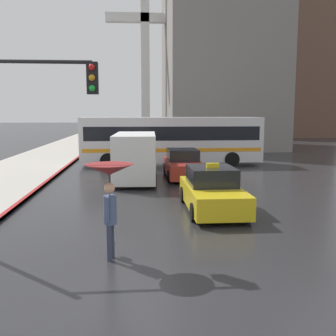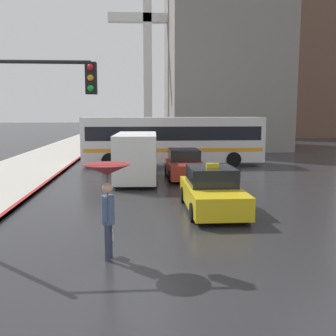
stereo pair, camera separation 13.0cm
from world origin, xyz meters
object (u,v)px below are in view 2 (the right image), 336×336
(pedestrian_with_umbrella, at_px, (107,182))
(traffic_light, at_px, (13,109))
(ambulance_van, at_px, (136,155))
(taxi, at_px, (212,191))
(sedan_red, at_px, (184,165))
(monument_cross, at_px, (147,46))
(city_bus, at_px, (173,139))

(pedestrian_with_umbrella, bearing_deg, traffic_light, 73.55)
(ambulance_van, bearing_deg, taxi, 115.15)
(sedan_red, bearing_deg, monument_cross, -86.26)
(taxi, bearing_deg, pedestrian_with_umbrella, 53.91)
(city_bus, xyz_separation_m, pedestrian_with_umbrella, (-2.98, -17.00, 0.09))
(sedan_red, distance_m, pedestrian_with_umbrella, 12.31)
(taxi, relative_size, sedan_red, 0.94)
(ambulance_van, distance_m, traffic_light, 10.23)
(taxi, distance_m, city_bus, 12.53)
(taxi, xyz_separation_m, traffic_light, (-5.75, -3.14, 2.83))
(taxi, relative_size, monument_cross, 0.24)
(pedestrian_with_umbrella, height_order, traffic_light, traffic_light)
(ambulance_van, height_order, traffic_light, traffic_light)
(taxi, xyz_separation_m, pedestrian_with_umbrella, (-3.29, -4.52, 1.16))
(pedestrian_with_umbrella, relative_size, monument_cross, 0.12)
(sedan_red, bearing_deg, traffic_light, 61.86)
(pedestrian_with_umbrella, bearing_deg, sedan_red, -2.04)
(taxi, relative_size, city_bus, 0.37)
(sedan_red, bearing_deg, ambulance_van, 20.53)
(city_bus, relative_size, monument_cross, 0.64)
(sedan_red, relative_size, monument_cross, 0.26)
(sedan_red, xyz_separation_m, monument_cross, (-1.41, 21.66, 9.74))
(ambulance_van, height_order, city_bus, city_bus)
(city_bus, bearing_deg, traffic_light, 160.37)
(city_bus, distance_m, monument_cross, 18.69)
(sedan_red, height_order, city_bus, city_bus)
(taxi, bearing_deg, city_bus, -88.56)
(taxi, distance_m, sedan_red, 7.33)
(traffic_light, height_order, monument_cross, monument_cross)
(city_bus, distance_m, pedestrian_with_umbrella, 17.26)
(taxi, bearing_deg, ambulance_van, -67.06)
(taxi, relative_size, pedestrian_with_umbrella, 1.96)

